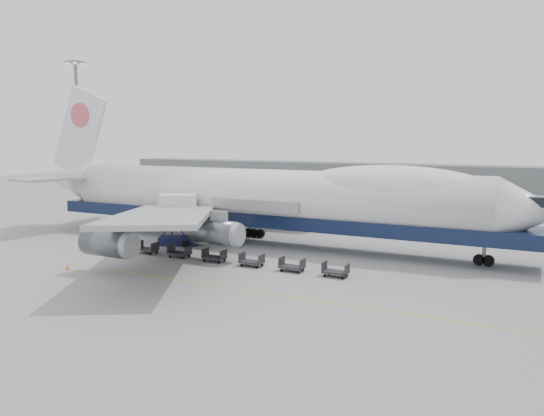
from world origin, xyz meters
The scene contains 13 objects.
ground centered at (0.00, 0.00, 0.00)m, with size 260.00×260.00×0.00m, color gray.
apron_line centered at (0.00, -6.00, 0.01)m, with size 60.00×0.15×0.01m, color gold.
hangar centered at (-10.00, 70.00, 3.50)m, with size 110.00×8.00×7.00m, color slate.
floodlight_mast centered at (-42.00, 24.00, 14.27)m, with size 2.40×2.40×25.43m.
airliner centered at (0.64, 12.00, 5.62)m, with size 67.00×55.30×19.98m.
catering_truck centered at (-8.22, 6.76, 3.42)m, with size 4.94×4.20×5.98m.
traffic_cone centered at (-10.56, -7.74, 0.24)m, with size 0.35×0.35×0.51m.
dolly_0 centered at (-8.43, 1.35, 0.53)m, with size 2.30×1.35×1.30m.
dolly_1 centered at (-4.06, 1.35, 0.53)m, with size 2.30×1.35×1.30m.
dolly_2 centered at (0.30, 1.35, 0.53)m, with size 2.30×1.35×1.30m.
dolly_3 centered at (4.66, 1.35, 0.53)m, with size 2.30×1.35×1.30m.
dolly_4 centered at (9.02, 1.35, 0.53)m, with size 2.30×1.35×1.30m.
dolly_5 centered at (13.39, 1.35, 0.53)m, with size 2.30×1.35×1.30m.
Camera 1 is at (29.43, -43.17, 12.61)m, focal length 35.00 mm.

